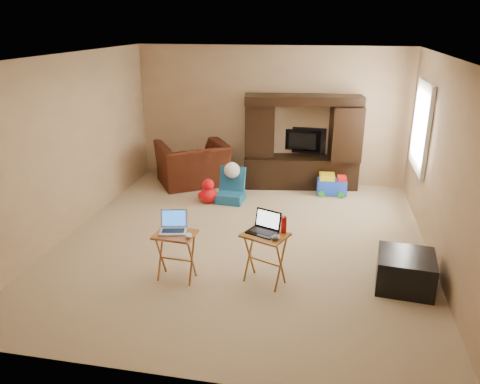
% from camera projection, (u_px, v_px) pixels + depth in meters
% --- Properties ---
extents(floor, '(5.50, 5.50, 0.00)m').
position_uv_depth(floor, '(243.00, 240.00, 6.58)').
color(floor, tan).
rests_on(floor, ground).
extents(ceiling, '(5.50, 5.50, 0.00)m').
position_uv_depth(ceiling, '(243.00, 56.00, 5.72)').
color(ceiling, silver).
rests_on(ceiling, ground).
extents(wall_back, '(5.00, 0.00, 5.00)m').
position_uv_depth(wall_back, '(271.00, 115.00, 8.68)').
color(wall_back, tan).
rests_on(wall_back, ground).
extents(wall_front, '(5.00, 0.00, 5.00)m').
position_uv_depth(wall_front, '(177.00, 249.00, 3.62)').
color(wall_front, tan).
rests_on(wall_front, ground).
extents(wall_left, '(0.00, 5.50, 5.50)m').
position_uv_depth(wall_left, '(69.00, 146.00, 6.60)').
color(wall_left, tan).
rests_on(wall_left, ground).
extents(wall_right, '(0.00, 5.50, 5.50)m').
position_uv_depth(wall_right, '(444.00, 166.00, 5.70)').
color(wall_right, tan).
rests_on(wall_right, ground).
extents(window_pane, '(0.00, 1.20, 1.20)m').
position_uv_depth(window_pane, '(423.00, 127.00, 7.08)').
color(window_pane, white).
rests_on(window_pane, ground).
extents(window_frame, '(0.06, 1.14, 1.34)m').
position_uv_depth(window_frame, '(421.00, 127.00, 7.08)').
color(window_frame, white).
rests_on(window_frame, ground).
extents(entertainment_center, '(2.12, 0.83, 1.69)m').
position_uv_depth(entertainment_center, '(301.00, 142.00, 8.45)').
color(entertainment_center, black).
rests_on(entertainment_center, floor).
extents(television, '(0.86, 0.20, 0.49)m').
position_uv_depth(television, '(302.00, 141.00, 8.64)').
color(television, black).
rests_on(television, entertainment_center).
extents(recliner, '(1.61, 1.56, 0.79)m').
position_uv_depth(recliner, '(193.00, 164.00, 8.70)').
color(recliner, '#481C0F').
rests_on(recliner, floor).
extents(child_rocker, '(0.47, 0.53, 0.58)m').
position_uv_depth(child_rocker, '(230.00, 186.00, 7.88)').
color(child_rocker, '#16537B').
rests_on(child_rocker, floor).
extents(plush_toy, '(0.38, 0.32, 0.43)m').
position_uv_depth(plush_toy, '(208.00, 191.00, 7.87)').
color(plush_toy, red).
rests_on(plush_toy, floor).
extents(push_toy, '(0.55, 0.41, 0.39)m').
position_uv_depth(push_toy, '(332.00, 184.00, 8.25)').
color(push_toy, blue).
rests_on(push_toy, floor).
extents(ottoman, '(0.69, 0.69, 0.40)m').
position_uv_depth(ottoman, '(405.00, 271.00, 5.38)').
color(ottoman, black).
rests_on(ottoman, floor).
extents(tray_table_left, '(0.48, 0.40, 0.59)m').
position_uv_depth(tray_table_left, '(176.00, 256.00, 5.51)').
color(tray_table_left, '#9C5025').
rests_on(tray_table_left, floor).
extents(tray_table_right, '(0.59, 0.54, 0.63)m').
position_uv_depth(tray_table_right, '(265.00, 259.00, 5.43)').
color(tray_table_right, '#9B6525').
rests_on(tray_table_right, floor).
extents(laptop_left, '(0.36, 0.32, 0.24)m').
position_uv_depth(laptop_left, '(173.00, 223.00, 5.40)').
color(laptop_left, silver).
rests_on(laptop_left, tray_table_left).
extents(laptop_right, '(0.41, 0.38, 0.24)m').
position_uv_depth(laptop_right, '(262.00, 223.00, 5.30)').
color(laptop_right, black).
rests_on(laptop_right, tray_table_right).
extents(mouse_left, '(0.11, 0.14, 0.05)m').
position_uv_depth(mouse_left, '(189.00, 236.00, 5.30)').
color(mouse_left, white).
rests_on(mouse_left, tray_table_left).
extents(mouse_right, '(0.12, 0.15, 0.05)m').
position_uv_depth(mouse_right, '(275.00, 237.00, 5.18)').
color(mouse_right, '#39393E').
rests_on(mouse_right, tray_table_right).
extents(water_bottle, '(0.06, 0.06, 0.19)m').
position_uv_depth(water_bottle, '(284.00, 225.00, 5.32)').
color(water_bottle, '#BB0D0B').
rests_on(water_bottle, tray_table_right).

